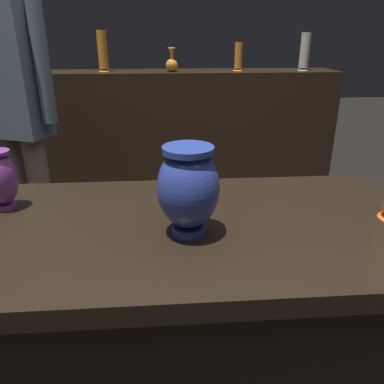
# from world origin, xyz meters

# --- Properties ---
(display_plinth) EXTENTS (1.20, 0.64, 0.80)m
(display_plinth) POSITION_xyz_m (0.00, 0.00, 0.40)
(display_plinth) COLOR black
(display_plinth) RESTS_ON ground_plane
(back_display_shelf) EXTENTS (2.60, 0.40, 0.99)m
(back_display_shelf) POSITION_xyz_m (0.00, 2.20, 0.49)
(back_display_shelf) COLOR black
(back_display_shelf) RESTS_ON ground_plane
(vase_centerpiece) EXTENTS (0.15, 0.15, 0.22)m
(vase_centerpiece) POSITION_xyz_m (-0.02, -0.05, 0.92)
(vase_centerpiece) COLOR #2D429E
(vase_centerpiece) RESTS_ON display_plinth
(vase_left_accent) EXTENTS (0.09, 0.09, 0.17)m
(vase_left_accent) POSITION_xyz_m (-0.53, 0.13, 0.89)
(vase_left_accent) COLOR #7A388E
(vase_left_accent) RESTS_ON display_plinth
(shelf_vase_left) EXTENTS (0.09, 0.09, 0.29)m
(shelf_vase_left) POSITION_xyz_m (-0.52, 2.21, 1.13)
(shelf_vase_left) COLOR orange
(shelf_vase_left) RESTS_ON back_display_shelf
(shelf_vase_right) EXTENTS (0.08, 0.08, 0.21)m
(shelf_vase_right) POSITION_xyz_m (0.52, 2.19, 1.09)
(shelf_vase_right) COLOR orange
(shelf_vase_right) RESTS_ON back_display_shelf
(shelf_vase_center) EXTENTS (0.09, 0.09, 0.17)m
(shelf_vase_center) POSITION_xyz_m (0.00, 2.14, 1.05)
(shelf_vase_center) COLOR orange
(shelf_vase_center) RESTS_ON back_display_shelf
(shelf_vase_far_right) EXTENTS (0.09, 0.09, 0.28)m
(shelf_vase_far_right) POSITION_xyz_m (1.04, 2.18, 1.13)
(shelf_vase_far_right) COLOR silver
(shelf_vase_far_right) RESTS_ON back_display_shelf
(shelf_vase_far_left) EXTENTS (0.10, 0.10, 0.19)m
(shelf_vase_far_left) POSITION_xyz_m (-1.04, 2.27, 1.05)
(shelf_vase_far_left) COLOR red
(shelf_vase_far_left) RESTS_ON back_display_shelf
(visitor_near_left) EXTENTS (0.44, 0.28, 1.60)m
(visitor_near_left) POSITION_xyz_m (-0.80, 1.02, 0.94)
(visitor_near_left) COLOR #846B56
(visitor_near_left) RESTS_ON ground_plane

